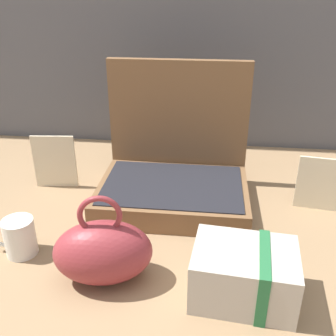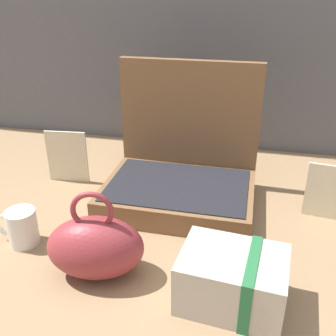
% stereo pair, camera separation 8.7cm
% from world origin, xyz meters
% --- Properties ---
extents(ground_plane, '(6.00, 6.00, 0.00)m').
position_xyz_m(ground_plane, '(0.00, 0.00, 0.00)').
color(ground_plane, '#8C6D4C').
extents(open_suitcase, '(0.40, 0.31, 0.36)m').
position_xyz_m(open_suitcase, '(0.00, 0.16, 0.08)').
color(open_suitcase, brown).
rests_on(open_suitcase, ground_plane).
extents(teal_pouch_handbag, '(0.22, 0.15, 0.20)m').
position_xyz_m(teal_pouch_handbag, '(-0.11, -0.20, 0.07)').
color(teal_pouch_handbag, maroon).
rests_on(teal_pouch_handbag, ground_plane).
extents(cream_toiletry_bag, '(0.21, 0.16, 0.11)m').
position_xyz_m(cream_toiletry_bag, '(0.17, -0.21, 0.05)').
color(cream_toiletry_bag, '#B2A899').
rests_on(cream_toiletry_bag, ground_plane).
extents(coffee_mug, '(0.10, 0.07, 0.09)m').
position_xyz_m(coffee_mug, '(-0.32, -0.14, 0.04)').
color(coffee_mug, silver).
rests_on(coffee_mug, ground_plane).
extents(info_card_left, '(0.11, 0.02, 0.15)m').
position_xyz_m(info_card_left, '(0.38, 0.13, 0.07)').
color(info_card_left, beige).
rests_on(info_card_left, ground_plane).
extents(poster_card_right, '(0.12, 0.02, 0.16)m').
position_xyz_m(poster_card_right, '(-0.35, 0.17, 0.08)').
color(poster_card_right, beige).
rests_on(poster_card_right, ground_plane).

